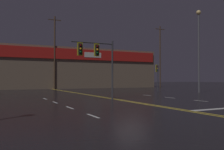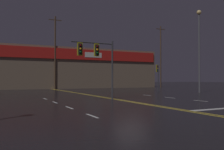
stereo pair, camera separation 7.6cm
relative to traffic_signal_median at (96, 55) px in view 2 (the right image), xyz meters
The scene contains 7 objects.
ground_plane 4.57m from the traffic_signal_median, 49.35° to the right, with size 200.00×200.00×0.00m, color black.
road_markings 5.69m from the traffic_signal_median, 49.41° to the right, with size 15.20×60.00×0.01m.
traffic_signal_median is the anchor object (origin of this frame).
traffic_signal_corner_northeast 15.74m from the traffic_signal_median, 35.92° to the left, with size 0.42×0.36×3.58m.
streetlight_near_left 16.20m from the traffic_signal_median, 16.05° to the left, with size 0.56×0.56×10.04m.
building_backdrop 28.59m from the traffic_signal_median, 86.26° to the left, with size 41.35×10.23×7.23m.
utility_pole_row 23.87m from the traffic_signal_median, 80.52° to the left, with size 45.49×0.26×12.51m.
Camera 2 is at (-9.23, -15.87, 1.66)m, focal length 40.00 mm.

